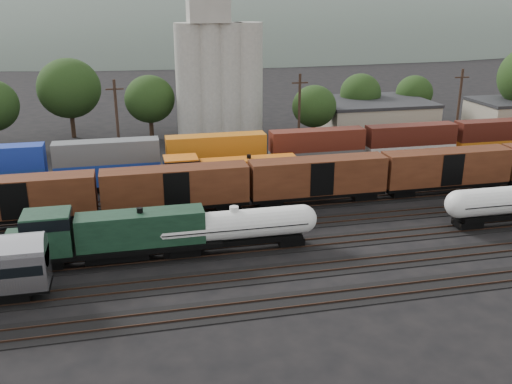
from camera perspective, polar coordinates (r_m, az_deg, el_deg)
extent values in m
plane|color=black|center=(56.51, -0.96, -3.63)|extent=(600.00, 600.00, 0.00)
cube|color=black|center=(43.44, 3.24, -11.05)|extent=(180.00, 3.20, 0.08)
cube|color=#382319|center=(42.80, 3.51, -11.42)|extent=(180.00, 0.08, 0.16)
cube|color=#382319|center=(43.99, 2.98, -10.50)|extent=(180.00, 0.08, 0.16)
cube|color=black|center=(47.66, 1.57, -8.11)|extent=(180.00, 3.20, 0.08)
cube|color=#382319|center=(47.01, 1.79, -8.42)|extent=(180.00, 0.08, 0.16)
cube|color=#382319|center=(48.25, 1.36, -7.65)|extent=(180.00, 0.08, 0.16)
cube|color=black|center=(52.03, 0.20, -5.66)|extent=(180.00, 3.20, 0.08)
cube|color=#382319|center=(51.36, 0.38, -5.91)|extent=(180.00, 0.08, 0.16)
cube|color=#382319|center=(52.63, 0.02, -5.26)|extent=(180.00, 0.08, 0.16)
cube|color=black|center=(56.50, -0.96, -3.59)|extent=(180.00, 3.20, 0.08)
cube|color=#382319|center=(55.82, -0.80, -3.79)|extent=(180.00, 0.08, 0.16)
cube|color=#382319|center=(57.12, -1.11, -3.25)|extent=(180.00, 0.08, 0.16)
cube|color=black|center=(61.05, -1.93, -1.83)|extent=(180.00, 3.20, 0.08)
cube|color=#382319|center=(60.36, -1.80, -1.99)|extent=(180.00, 0.08, 0.16)
cube|color=#382319|center=(61.68, -2.06, -1.52)|extent=(180.00, 0.08, 0.16)
cube|color=black|center=(65.67, -2.77, -0.31)|extent=(180.00, 3.20, 0.08)
cube|color=#382319|center=(64.98, -2.66, -0.44)|extent=(180.00, 0.08, 0.16)
cube|color=#382319|center=(66.31, -2.88, -0.04)|extent=(180.00, 0.08, 0.16)
cube|color=black|center=(70.34, -3.50, 1.01)|extent=(180.00, 3.20, 0.08)
cube|color=#382319|center=(69.64, -3.40, 0.90)|extent=(180.00, 0.08, 0.16)
cube|color=#382319|center=(70.99, -3.60, 1.25)|extent=(180.00, 0.08, 0.16)
cube|color=black|center=(50.39, -13.75, -5.46)|extent=(17.94, 3.06, 0.42)
cube|color=black|center=(50.58, -13.71, -5.95)|extent=(5.28, 2.32, 0.84)
cube|color=#14301F|center=(49.72, -11.42, -3.56)|extent=(10.76, 2.53, 2.85)
cube|color=#14301F|center=(50.10, -20.09, -3.82)|extent=(3.80, 3.06, 3.48)
cube|color=black|center=(49.70, -20.23, -2.64)|extent=(3.90, 3.17, 0.95)
cube|color=#14301F|center=(50.81, -22.80, -4.82)|extent=(1.69, 2.53, 1.90)
cylinder|color=black|center=(49.14, -11.54, -1.86)|extent=(0.53, 0.53, 0.53)
cube|color=black|center=(51.18, -20.15, -6.57)|extent=(2.74, 2.11, 0.74)
cube|color=black|center=(50.80, -7.19, -5.67)|extent=(2.74, 2.11, 0.74)
cylinder|color=silver|center=(50.61, -2.19, -3.27)|extent=(12.65, 2.60, 2.60)
sphere|color=silver|center=(49.93, -9.35, -3.85)|extent=(2.60, 2.60, 2.60)
sphere|color=silver|center=(52.05, 4.67, -2.67)|extent=(2.60, 2.60, 2.60)
cylinder|color=silver|center=(50.06, -2.21, -1.71)|extent=(0.81, 0.81, 0.45)
cube|color=black|center=(50.61, -2.19, -3.27)|extent=(12.93, 2.73, 0.07)
cube|color=black|center=(51.17, -2.17, -4.76)|extent=(12.21, 1.98, 0.45)
cube|color=black|center=(50.79, -7.93, -5.80)|extent=(2.34, 1.80, 0.63)
cube|color=black|center=(52.50, 3.41, -4.79)|extent=(2.34, 1.80, 0.63)
sphere|color=silver|center=(58.54, 19.64, -1.14)|extent=(2.72, 2.72, 2.72)
cube|color=black|center=(59.88, 20.39, -2.90)|extent=(2.44, 1.88, 0.66)
cube|color=black|center=(47.09, -23.02, -9.34)|extent=(2.42, 1.86, 0.65)
cube|color=black|center=(65.29, -2.60, 0.77)|extent=(18.40, 2.97, 0.41)
cube|color=black|center=(65.44, -2.59, 0.39)|extent=(5.11, 2.25, 0.82)
cube|color=#D06312|center=(65.22, -0.71, 2.23)|extent=(11.04, 2.45, 2.76)
cube|color=#D06312|center=(64.02, -7.49, 2.03)|extent=(3.68, 2.97, 3.37)
cube|color=black|center=(63.72, -7.53, 2.95)|extent=(3.78, 3.07, 0.92)
cube|color=#D06312|center=(64.08, -9.75, 1.21)|extent=(1.64, 2.45, 1.84)
cylinder|color=black|center=(64.79, -0.72, 3.53)|extent=(0.51, 0.51, 0.51)
cube|color=black|center=(64.78, -7.72, -0.16)|extent=(2.66, 2.04, 0.72)
cube|color=black|center=(66.74, 2.39, 0.59)|extent=(2.66, 2.04, 0.72)
cube|color=black|center=(60.71, -22.59, -2.30)|extent=(15.00, 2.60, 0.40)
cube|color=#492211|center=(60.03, -22.84, -0.44)|extent=(15.00, 2.90, 3.80)
cube|color=black|center=(59.85, -7.97, -1.26)|extent=(15.00, 2.60, 0.40)
cube|color=#492211|center=(59.16, -8.06, 0.65)|extent=(15.00, 2.90, 3.80)
cube|color=black|center=(62.87, 6.13, -0.17)|extent=(15.00, 2.60, 0.40)
cube|color=#492211|center=(62.21, 6.20, 1.65)|extent=(15.00, 2.90, 3.80)
cube|color=black|center=(69.26, 18.29, 0.77)|extent=(15.00, 2.60, 0.40)
cube|color=#492211|center=(68.66, 18.47, 2.44)|extent=(15.00, 2.90, 3.80)
cube|color=black|center=(70.20, -3.51, 1.37)|extent=(160.00, 2.60, 0.60)
cube|color=navy|center=(68.95, -14.53, 1.84)|extent=(12.00, 2.40, 2.60)
cube|color=#535658|center=(68.25, -14.71, 3.93)|extent=(12.00, 2.40, 2.60)
cube|color=silver|center=(69.65, -3.96, 2.59)|extent=(12.00, 2.40, 2.60)
cube|color=#BB6513|center=(68.96, -4.01, 4.67)|extent=(12.00, 2.40, 2.60)
cube|color=#55585A|center=(72.63, 6.07, 3.23)|extent=(12.00, 2.40, 2.60)
cube|color=#531E13|center=(71.97, 6.14, 5.22)|extent=(12.00, 2.40, 2.60)
cube|color=silver|center=(77.64, 15.07, 3.71)|extent=(12.00, 2.40, 2.60)
cube|color=#451810|center=(77.02, 15.24, 5.57)|extent=(12.00, 2.40, 2.60)
cube|color=#C76D14|center=(84.31, 22.82, 4.05)|extent=(12.00, 2.40, 2.60)
cube|color=#3F160E|center=(83.74, 23.05, 5.77)|extent=(12.00, 2.40, 2.60)
cylinder|color=#A5A297|center=(88.49, -6.57, 10.64)|extent=(4.40, 4.40, 18.00)
cylinder|color=#A5A297|center=(88.87, -4.62, 10.73)|extent=(4.40, 4.40, 18.00)
cylinder|color=#A5A297|center=(89.35, -2.68, 10.82)|extent=(4.40, 4.40, 18.00)
cylinder|color=#A5A297|center=(89.92, -0.77, 10.89)|extent=(4.40, 4.40, 18.00)
cube|color=#9E937F|center=(99.82, 11.55, 7.43)|extent=(18.00, 14.00, 4.60)
cube|color=#232326|center=(99.35, 11.65, 8.87)|extent=(18.36, 14.28, 0.50)
cylinder|color=black|center=(97.00, -17.83, 6.27)|extent=(0.70, 0.70, 3.64)
ellipsoid|color=#203815|center=(95.92, -18.20, 9.83)|extent=(9.88, 9.88, 9.36)
cylinder|color=black|center=(93.52, -10.40, 6.19)|extent=(0.70, 0.70, 2.90)
ellipsoid|color=#203815|center=(92.58, -10.58, 9.13)|extent=(7.87, 7.87, 7.45)
cylinder|color=black|center=(96.69, -4.20, 7.27)|extent=(0.70, 0.70, 4.20)
ellipsoid|color=#203815|center=(95.50, -4.31, 11.41)|extent=(11.40, 11.40, 10.80)
cylinder|color=black|center=(90.66, 5.75, 5.89)|extent=(0.70, 0.70, 2.53)
ellipsoid|color=#203815|center=(89.79, 5.84, 8.52)|extent=(6.86, 6.86, 6.50)
cylinder|color=black|center=(103.00, 10.25, 7.30)|extent=(0.70, 0.70, 2.61)
ellipsoid|color=#203815|center=(102.21, 10.40, 9.70)|extent=(7.09, 7.09, 6.72)
cylinder|color=black|center=(108.26, 15.36, 7.43)|extent=(0.70, 0.70, 2.40)
ellipsoid|color=#203815|center=(107.57, 15.55, 9.53)|extent=(6.52, 6.52, 6.18)
cylinder|color=black|center=(74.72, -13.67, 6.32)|extent=(0.36, 0.36, 12.00)
cube|color=black|center=(73.85, -13.96, 9.95)|extent=(2.20, 0.18, 0.18)
cylinder|color=black|center=(78.09, 4.33, 7.35)|extent=(0.36, 0.36, 12.00)
cube|color=black|center=(77.26, 4.42, 10.83)|extent=(2.20, 0.18, 0.18)
cylinder|color=black|center=(88.12, 19.56, 7.66)|extent=(0.36, 0.36, 12.00)
cube|color=black|center=(87.38, 19.91, 10.73)|extent=(2.20, 0.18, 0.18)
ellipsoid|color=#59665B|center=(318.26, -3.67, 11.00)|extent=(520.00, 286.00, 130.00)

